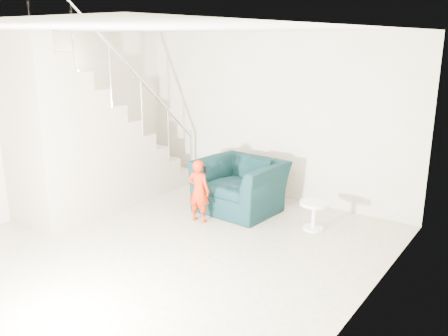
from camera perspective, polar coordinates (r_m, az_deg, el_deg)
The scene contains 12 objects.
floor at distance 6.11m, azimuth -7.77°, elevation -9.96°, with size 5.50×5.50×0.00m, color gray.
ceiling at distance 5.53m, azimuth -8.82°, elevation 16.22°, with size 5.50×5.50×0.00m, color silver.
back_wall at distance 7.86m, azimuth 5.66°, elevation 6.16°, with size 5.00×5.00×0.00m, color #BAB397.
left_wall at distance 7.58m, azimuth -22.22°, elevation 4.75°, with size 5.50×5.50×0.00m, color #BAB397.
right_wall at distance 4.40m, azimuth 16.25°, elevation -1.85°, with size 5.50×5.50×0.00m, color #BAB397.
armchair at distance 7.33m, azimuth 1.98°, elevation -2.14°, with size 1.22×1.06×0.79m, color black.
toddler at distance 6.87m, azimuth -3.06°, elevation -2.77°, with size 0.34×0.22×0.93m, color #A20B05.
side_table at distance 6.74m, azimuth 10.79°, elevation -5.09°, with size 0.41×0.41×0.41m.
staircase at distance 7.57m, azimuth -16.36°, elevation 2.14°, with size 1.02×3.03×3.62m.
cushion at distance 7.35m, azimuth 4.53°, elevation -0.19°, with size 0.39×0.11×0.37m, color black.
throw at distance 7.54m, azimuth -2.08°, elevation -0.83°, with size 0.05×0.47×0.52m, color black.
phone at distance 6.70m, azimuth -2.37°, elevation -0.16°, with size 0.02×0.05×0.10m, color black.
Camera 1 is at (3.82, -4.00, 2.61)m, focal length 38.00 mm.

